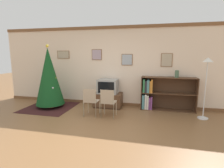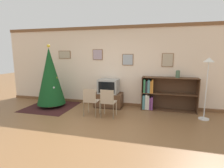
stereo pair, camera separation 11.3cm
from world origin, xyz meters
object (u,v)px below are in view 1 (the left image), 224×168
at_px(folding_chair_left, 91,100).
at_px(folding_chair_right, 108,101).
at_px(standing_lamp, 207,72).
at_px(tv_console, 108,100).
at_px(television, 108,86).
at_px(bookshelf, 158,94).
at_px(vase, 177,74).
at_px(christmas_tree, 49,77).

bearing_deg(folding_chair_left, folding_chair_right, 0.00).
relative_size(folding_chair_right, standing_lamp, 0.49).
distance_m(tv_console, television, 0.47).
height_order(bookshelf, vase, vase).
distance_m(television, bookshelf, 1.65).
relative_size(tv_console, standing_lamp, 0.55).
height_order(folding_chair_left, bookshelf, bookshelf).
bearing_deg(bookshelf, vase, -4.56).
distance_m(folding_chair_right, bookshelf, 1.76).
height_order(television, vase, vase).
bearing_deg(standing_lamp, folding_chair_left, -170.17).
bearing_deg(folding_chair_left, christmas_tree, 161.47).
bearing_deg(vase, folding_chair_right, -151.03).
bearing_deg(christmas_tree, folding_chair_left, -18.53).
distance_m(folding_chair_right, vase, 2.29).
bearing_deg(folding_chair_right, television, 104.68).
relative_size(vase, standing_lamp, 0.13).
bearing_deg(television, bookshelf, 4.05).
height_order(tv_console, folding_chair_right, folding_chair_right).
relative_size(christmas_tree, tv_console, 2.24).
xyz_separation_m(folding_chair_left, vase, (2.42, 1.05, 0.70)).
height_order(folding_chair_left, folding_chair_right, same).
distance_m(vase, standing_lamp, 0.87).
height_order(christmas_tree, vase, christmas_tree).
height_order(tv_console, folding_chair_left, folding_chair_left).
relative_size(christmas_tree, folding_chair_left, 2.53).
bearing_deg(christmas_tree, folding_chair_right, -14.33).
distance_m(tv_console, vase, 2.36).
xyz_separation_m(christmas_tree, folding_chair_left, (1.64, -0.55, -0.57)).
bearing_deg(christmas_tree, standing_lamp, -0.16).
bearing_deg(folding_chair_left, tv_console, 75.36).
relative_size(tv_console, vase, 4.15).
bearing_deg(standing_lamp, bookshelf, 155.28).
xyz_separation_m(tv_console, folding_chair_left, (-0.26, -0.98, 0.23)).
xyz_separation_m(christmas_tree, standing_lamp, (4.75, -0.01, 0.26)).
relative_size(folding_chair_left, bookshelf, 0.49).
distance_m(folding_chair_left, standing_lamp, 3.26).
height_order(folding_chair_right, standing_lamp, standing_lamp).
xyz_separation_m(folding_chair_right, standing_lamp, (2.59, 0.54, 0.82)).
relative_size(tv_console, television, 1.42).
bearing_deg(bookshelf, television, -175.95).
distance_m(tv_console, folding_chair_left, 1.04).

